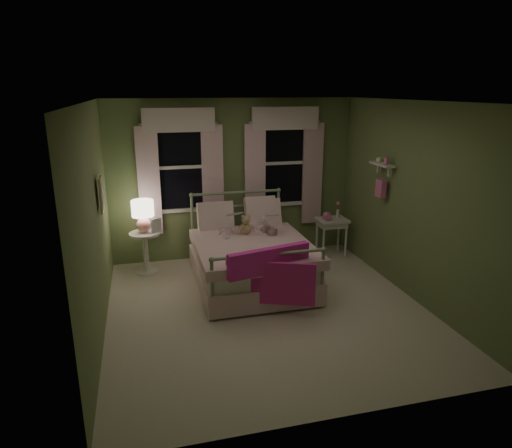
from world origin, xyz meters
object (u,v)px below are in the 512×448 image
object	(u,v)px
child_right	(261,212)
teddy_bear	(246,226)
child_left	(225,216)
table_lamp	(143,213)
nightstand_left	(145,247)
nightstand_right	(332,225)
bed	(251,259)

from	to	relation	value
child_right	teddy_bear	bearing A→B (deg)	15.87
child_left	table_lamp	world-z (taller)	child_left
teddy_bear	table_lamp	world-z (taller)	table_lamp
teddy_bear	table_lamp	distance (m)	1.55
child_right	child_left	bearing A→B (deg)	-13.63
teddy_bear	nightstand_left	bearing A→B (deg)	160.99
nightstand_right	teddy_bear	bearing A→B (deg)	-162.70
teddy_bear	bed	bearing A→B (deg)	-88.85
child_left	nightstand_right	bearing A→B (deg)	-161.40
child_right	table_lamp	xyz separation A→B (m)	(-1.74, 0.34, 0.01)
child_left	child_right	world-z (taller)	child_right
bed	nightstand_right	distance (m)	1.78
teddy_bear	table_lamp	size ratio (longest dim) A/B	0.63
nightstand_left	table_lamp	bearing A→B (deg)	180.00
bed	child_left	bearing A→B (deg)	123.42
bed	table_lamp	xyz separation A→B (m)	(-1.46, 0.78, 0.58)
bed	child_right	xyz separation A→B (m)	(0.27, 0.43, 0.57)
bed	child_right	world-z (taller)	child_right
bed	table_lamp	size ratio (longest dim) A/B	4.15
bed	nightstand_left	bearing A→B (deg)	152.05
child_left	bed	bearing A→B (deg)	131.78
nightstand_left	child_right	bearing A→B (deg)	-11.20
child_left	table_lamp	xyz separation A→B (m)	(-1.18, 0.34, 0.03)
bed	child_right	bearing A→B (deg)	57.61
bed	table_lamp	distance (m)	1.76
table_lamp	child_right	bearing A→B (deg)	-11.20
child_left	nightstand_right	world-z (taller)	child_left
child_right	table_lamp	bearing A→B (deg)	-24.83
child_left	teddy_bear	distance (m)	0.35
child_right	nightstand_right	xyz separation A→B (m)	(1.32, 0.34, -0.39)
teddy_bear	nightstand_right	size ratio (longest dim) A/B	0.48
child_right	teddy_bear	distance (m)	0.36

